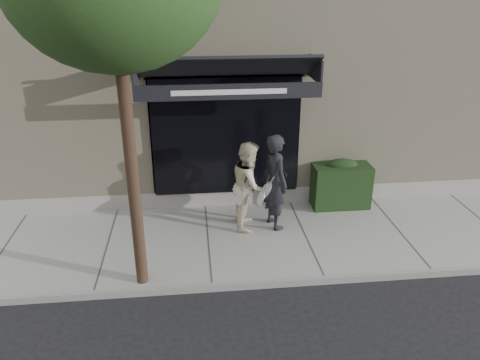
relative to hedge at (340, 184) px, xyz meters
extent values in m
plane|color=black|center=(-1.10, -1.25, -0.66)|extent=(80.00, 80.00, 0.00)
cube|color=gray|center=(-1.10, -1.25, -0.60)|extent=(20.00, 3.00, 0.12)
cube|color=gray|center=(-1.10, -2.80, -0.59)|extent=(20.00, 0.10, 0.14)
cube|color=beige|center=(-1.10, 3.75, 2.09)|extent=(14.00, 7.00, 5.50)
cube|color=gray|center=(-1.10, 0.45, -0.41)|extent=(14.02, 0.42, 0.50)
cube|color=black|center=(-2.60, 0.30, 1.14)|extent=(3.20, 0.30, 2.60)
cube|color=gray|center=(-4.20, 0.45, 1.14)|extent=(0.08, 0.40, 2.60)
cube|color=gray|center=(-1.00, 0.45, 1.14)|extent=(0.08, 0.40, 2.60)
cube|color=gray|center=(-2.60, 0.45, 2.48)|extent=(3.36, 0.40, 0.12)
cube|color=black|center=(-2.60, -0.25, 2.74)|extent=(3.60, 1.03, 0.55)
cube|color=black|center=(-2.60, -0.75, 2.35)|extent=(3.60, 0.05, 0.30)
cube|color=white|center=(-2.60, -0.78, 2.35)|extent=(2.20, 0.01, 0.10)
cube|color=black|center=(-4.38, -0.25, 2.66)|extent=(0.04, 1.00, 0.45)
cube|color=black|center=(-0.82, -0.25, 2.66)|extent=(0.04, 1.00, 0.45)
cube|color=black|center=(0.00, 0.00, -0.04)|extent=(1.30, 0.70, 1.00)
ellipsoid|color=black|center=(0.00, 0.00, 0.46)|extent=(0.71, 0.38, 0.27)
cylinder|color=black|center=(-4.30, -2.55, 1.74)|extent=(0.20, 0.20, 4.80)
imported|color=black|center=(-1.67, -0.82, 0.48)|extent=(0.67, 0.85, 2.04)
torus|color=silver|center=(-1.91, -1.11, 0.43)|extent=(0.24, 0.33, 0.27)
cylinder|color=silver|center=(-1.91, -1.11, 0.43)|extent=(0.20, 0.29, 0.23)
cylinder|color=silver|center=(-1.91, -1.11, 0.43)|extent=(0.16, 0.05, 0.11)
cylinder|color=black|center=(-1.91, -1.11, 0.43)|extent=(0.19, 0.07, 0.13)
torus|color=silver|center=(-2.02, -1.16, 0.28)|extent=(0.16, 0.32, 0.30)
cylinder|color=silver|center=(-2.02, -1.16, 0.28)|extent=(0.12, 0.28, 0.26)
cylinder|color=silver|center=(-2.02, -1.16, 0.28)|extent=(0.18, 0.04, 0.08)
cylinder|color=black|center=(-2.02, -1.16, 0.28)|extent=(0.20, 0.06, 0.09)
imported|color=beige|center=(-2.20, -0.74, 0.39)|extent=(0.85, 1.01, 1.86)
torus|color=silver|center=(-2.43, -1.05, 0.26)|extent=(0.22, 0.33, 0.29)
cylinder|color=silver|center=(-2.43, -1.05, 0.26)|extent=(0.18, 0.29, 0.26)
cylinder|color=silver|center=(-2.43, -1.05, 0.26)|extent=(0.17, 0.08, 0.08)
cylinder|color=black|center=(-2.43, -1.05, 0.26)|extent=(0.20, 0.10, 0.10)
camera|label=1|loc=(-3.33, -9.50, 4.33)|focal=35.00mm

